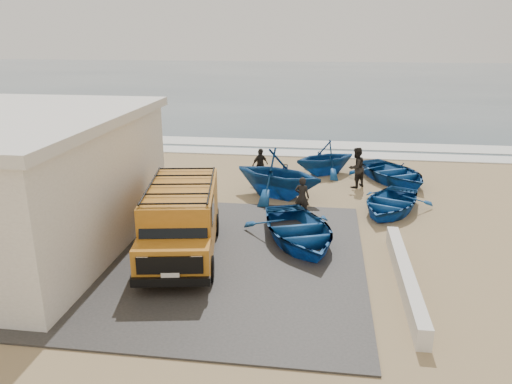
{
  "coord_description": "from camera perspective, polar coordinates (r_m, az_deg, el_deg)",
  "views": [
    {
      "loc": [
        2.64,
        -15.67,
        6.69
      ],
      "look_at": [
        0.32,
        1.06,
        1.2
      ],
      "focal_mm": 35.0,
      "sensor_mm": 36.0,
      "label": 1
    }
  ],
  "objects": [
    {
      "name": "fisherman_back",
      "position": [
        23.03,
        0.48,
        3.11
      ],
      "size": [
        0.89,
        0.91,
        1.54
      ],
      "primitive_type": "imported",
      "rotation": [
        0.0,
        0.0,
        0.81
      ],
      "color": "black",
      "rests_on": "ground"
    },
    {
      "name": "surf_line",
      "position": [
        28.59,
        2.38,
        4.52
      ],
      "size": [
        180.0,
        1.6,
        0.06
      ],
      "primitive_type": "cube",
      "color": "white",
      "rests_on": "ground"
    },
    {
      "name": "surf_wash",
      "position": [
        31.01,
        2.83,
        5.56
      ],
      "size": [
        180.0,
        2.2,
        0.04
      ],
      "primitive_type": "cube",
      "color": "white",
      "rests_on": "ground"
    },
    {
      "name": "van",
      "position": [
        15.49,
        -8.54,
        -2.95
      ],
      "size": [
        2.89,
        5.5,
        2.24
      ],
      "rotation": [
        0.0,
        0.0,
        0.17
      ],
      "color": "#C5781D",
      "rests_on": "ground"
    },
    {
      "name": "ground",
      "position": [
        17.25,
        -1.55,
        -4.83
      ],
      "size": [
        160.0,
        160.0,
        0.0
      ],
      "primitive_type": "plane",
      "color": "tan"
    },
    {
      "name": "ocean",
      "position": [
        72.03,
        5.9,
        12.59
      ],
      "size": [
        180.0,
        88.0,
        0.01
      ],
      "primitive_type": "cube",
      "color": "#385166",
      "rests_on": "ground"
    },
    {
      "name": "slab",
      "position": [
        15.9,
        -9.93,
        -7.06
      ],
      "size": [
        12.0,
        10.0,
        0.05
      ],
      "primitive_type": "cube",
      "color": "#393634",
      "rests_on": "ground"
    },
    {
      "name": "boat_mid_right",
      "position": [
        23.87,
        15.38,
        2.16
      ],
      "size": [
        4.68,
        5.15,
        0.87
      ],
      "primitive_type": "imported",
      "rotation": [
        0.0,
        0.0,
        0.5
      ],
      "color": "#124B94",
      "rests_on": "ground"
    },
    {
      "name": "boat_mid_left",
      "position": [
        20.78,
        2.52,
        2.17
      ],
      "size": [
        4.92,
        4.64,
        2.05
      ],
      "primitive_type": "imported",
      "rotation": [
        0.0,
        0.0,
        1.16
      ],
      "color": "#124B94",
      "rests_on": "ground"
    },
    {
      "name": "boat_near_right",
      "position": [
        19.83,
        15.1,
        -1.15
      ],
      "size": [
        3.99,
        4.57,
        0.79
      ],
      "primitive_type": "imported",
      "rotation": [
        0.0,
        0.0,
        -0.4
      ],
      "color": "#124B94",
      "rests_on": "ground"
    },
    {
      "name": "fisherman_middle",
      "position": [
        22.52,
        11.37,
        2.75
      ],
      "size": [
        1.1,
        1.11,
        1.81
      ],
      "primitive_type": "imported",
      "rotation": [
        0.0,
        0.0,
        -2.33
      ],
      "color": "black",
      "rests_on": "ground"
    },
    {
      "name": "boat_far_left",
      "position": [
        24.37,
        7.91,
        3.93
      ],
      "size": [
        4.16,
        4.04,
        1.67
      ],
      "primitive_type": "imported",
      "rotation": [
        0.0,
        0.0,
        -0.98
      ],
      "color": "#124B94",
      "rests_on": "ground"
    },
    {
      "name": "fisherman_front",
      "position": [
        18.66,
        5.29,
        -0.57
      ],
      "size": [
        0.64,
        0.5,
        1.54
      ],
      "primitive_type": "imported",
      "rotation": [
        0.0,
        0.0,
        2.89
      ],
      "color": "black",
      "rests_on": "ground"
    },
    {
      "name": "parapet",
      "position": [
        14.4,
        16.67,
        -9.28
      ],
      "size": [
        0.35,
        6.0,
        0.55
      ],
      "primitive_type": "cube",
      "color": "silver",
      "rests_on": "ground"
    },
    {
      "name": "boat_near_left",
      "position": [
        16.46,
        4.87,
        -4.35
      ],
      "size": [
        4.43,
        5.16,
        0.9
      ],
      "primitive_type": "imported",
      "rotation": [
        0.0,
        0.0,
        0.35
      ],
      "color": "#124B94",
      "rests_on": "ground"
    }
  ]
}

